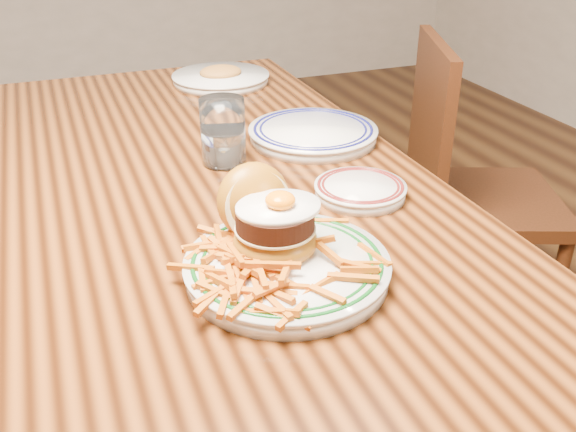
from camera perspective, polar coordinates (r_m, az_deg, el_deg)
name	(u,v)px	position (r m, az deg, el deg)	size (l,w,h in m)	color
table	(204,216)	(1.29, -7.50, -0.01)	(0.85, 1.60, 0.75)	black
chair_right	(465,186)	(1.91, 15.42, 2.58)	(0.54, 0.54, 0.89)	#3C1A0C
main_plate	(281,249)	(0.93, -0.61, -2.91)	(0.30, 0.31, 0.14)	silver
side_plate	(360,189)	(1.16, 6.44, 2.40)	(0.17, 0.17, 0.03)	silver
rear_plate	(313,133)	(1.41, 2.24, 7.42)	(0.28, 0.28, 0.03)	silver
water_glass	(223,135)	(1.29, -5.78, 7.13)	(0.09, 0.09, 0.13)	white
far_plate	(221,77)	(1.84, -5.99, 12.16)	(0.27, 0.27, 0.05)	silver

